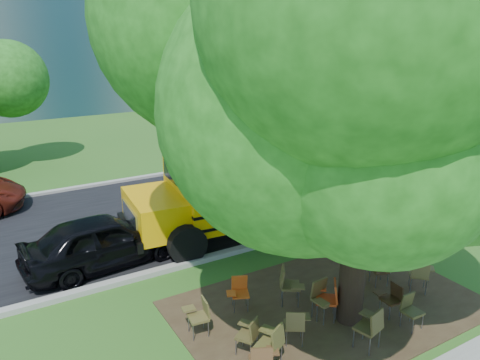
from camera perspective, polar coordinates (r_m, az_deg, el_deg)
ground at (r=11.34m, az=5.04°, el=-15.33°), size 160.00×160.00×0.00m
dirt_patch at (r=11.55m, az=10.72°, el=-14.86°), size 7.00×4.50×0.03m
asphalt_road at (r=16.86m, az=-8.90°, el=-3.80°), size 80.00×8.00×0.04m
kerb_near at (r=13.51m, az=-2.43°, el=-9.09°), size 80.00×0.25×0.14m
kerb_far at (r=20.50m, az=-13.22°, el=0.06°), size 80.00×0.25×0.14m
bg_tree_3 at (r=25.60m, az=1.67°, el=15.34°), size 5.60×5.60×7.84m
bg_tree_4 at (r=29.95m, az=16.20°, el=13.73°), size 5.00×5.00×6.85m
main_tree at (r=9.36m, az=15.34°, el=10.62°), size 7.20×7.20×8.73m
school_bus at (r=16.54m, az=12.15°, el=2.48°), size 13.69×4.08×3.30m
chair_0 at (r=9.71m, az=1.16°, el=-18.06°), size 0.54×0.68×0.82m
chair_1 at (r=9.03m, az=2.74°, el=-21.02°), size 0.72×0.57×0.87m
chair_2 at (r=9.36m, az=3.92°, el=-19.03°), size 0.64×0.77×0.95m
chair_3 at (r=10.81m, az=9.97°, el=-13.77°), size 0.62×0.59×0.93m
chair_4 at (r=10.12m, az=15.68°, el=-16.61°), size 0.64×0.68×0.94m
chair_5 at (r=11.03m, az=20.06°, el=-14.48°), size 0.52×0.48×0.80m
chair_6 at (r=11.35m, az=18.02°, el=-13.31°), size 0.46×0.53×0.79m
chair_7 at (r=12.41m, az=21.15°, el=-10.47°), size 0.77×0.61×0.90m
chair_8 at (r=10.25m, az=-4.90°, el=-15.85°), size 0.50×0.60×0.84m
chair_9 at (r=11.03m, az=-0.13°, el=-13.24°), size 0.66×0.52×0.81m
chair_10 at (r=11.19m, az=5.89°, el=-12.32°), size 0.63×0.80×0.95m
chair_11 at (r=10.84m, az=10.80°, el=-13.66°), size 0.64×0.82×0.95m
chair_12 at (r=12.40m, az=16.50°, el=-10.23°), size 0.50×0.64×0.83m
chair_13 at (r=12.97m, az=17.48°, el=-9.15°), size 0.53×0.63×0.78m
chair_14 at (r=10.00m, az=6.81°, el=-16.93°), size 0.70×0.55×0.83m
black_car at (r=13.32m, az=-16.29°, el=-7.11°), size 4.45×2.14×1.47m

